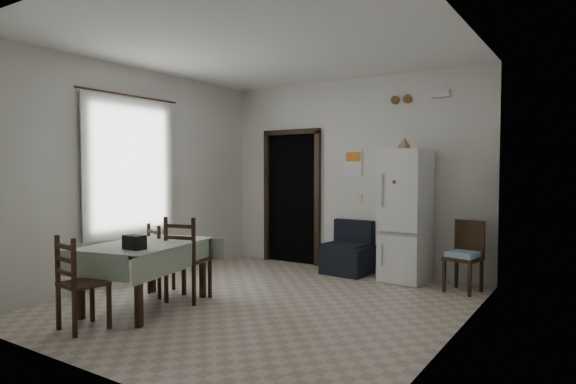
% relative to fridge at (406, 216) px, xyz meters
% --- Properties ---
extents(ground, '(4.50, 4.50, 0.00)m').
position_rel_fridge_xyz_m(ground, '(-0.98, -1.93, -0.90)').
color(ground, '#BFAF9C').
rests_on(ground, ground).
extents(ceiling, '(4.20, 4.50, 0.02)m').
position_rel_fridge_xyz_m(ceiling, '(-0.98, -1.93, 2.00)').
color(ceiling, white).
rests_on(ceiling, ground).
extents(wall_back, '(4.20, 0.02, 2.90)m').
position_rel_fridge_xyz_m(wall_back, '(-0.98, 0.32, 0.55)').
color(wall_back, silver).
rests_on(wall_back, ground).
extents(wall_front, '(4.20, 0.02, 2.90)m').
position_rel_fridge_xyz_m(wall_front, '(-0.98, -4.18, 0.55)').
color(wall_front, silver).
rests_on(wall_front, ground).
extents(wall_left, '(0.02, 4.50, 2.90)m').
position_rel_fridge_xyz_m(wall_left, '(-3.08, -1.93, 0.55)').
color(wall_left, silver).
rests_on(wall_left, ground).
extents(wall_right, '(0.02, 4.50, 2.90)m').
position_rel_fridge_xyz_m(wall_right, '(1.12, -1.93, 0.55)').
color(wall_right, silver).
rests_on(wall_right, ground).
extents(doorway, '(1.06, 0.52, 2.22)m').
position_rel_fridge_xyz_m(doorway, '(-2.03, 0.52, 0.16)').
color(doorway, black).
rests_on(doorway, ground).
extents(window_recess, '(0.10, 1.20, 1.60)m').
position_rel_fridge_xyz_m(window_recess, '(-3.13, -2.13, 0.65)').
color(window_recess, silver).
rests_on(window_recess, ground).
extents(curtain, '(0.02, 1.45, 1.85)m').
position_rel_fridge_xyz_m(curtain, '(-3.02, -2.13, 0.65)').
color(curtain, silver).
rests_on(curtain, ground).
extents(curtain_rod, '(0.02, 1.60, 0.02)m').
position_rel_fridge_xyz_m(curtain_rod, '(-3.01, -2.13, 1.60)').
color(curtain_rod, black).
rests_on(curtain_rod, ground).
extents(calendar, '(0.28, 0.02, 0.40)m').
position_rel_fridge_xyz_m(calendar, '(-0.93, 0.31, 0.72)').
color(calendar, white).
rests_on(calendar, ground).
extents(calendar_image, '(0.24, 0.01, 0.14)m').
position_rel_fridge_xyz_m(calendar_image, '(-0.93, 0.30, 0.82)').
color(calendar_image, orange).
rests_on(calendar_image, ground).
extents(light_switch, '(0.08, 0.02, 0.12)m').
position_rel_fridge_xyz_m(light_switch, '(-0.83, 0.31, 0.20)').
color(light_switch, beige).
rests_on(light_switch, ground).
extents(vent_left, '(0.12, 0.03, 0.12)m').
position_rel_fridge_xyz_m(vent_left, '(-0.28, 0.30, 1.62)').
color(vent_left, '#523B21').
rests_on(vent_left, ground).
extents(vent_right, '(0.12, 0.03, 0.12)m').
position_rel_fridge_xyz_m(vent_right, '(-0.10, 0.30, 1.62)').
color(vent_right, '#523B21').
rests_on(vent_right, ground).
extents(emergency_light, '(0.25, 0.07, 0.09)m').
position_rel_fridge_xyz_m(emergency_light, '(0.37, 0.28, 1.65)').
color(emergency_light, white).
rests_on(emergency_light, ground).
extents(fridge, '(0.62, 0.62, 1.80)m').
position_rel_fridge_xyz_m(fridge, '(0.00, 0.00, 0.00)').
color(fridge, white).
rests_on(fridge, ground).
extents(tan_cone, '(0.23, 0.23, 0.17)m').
position_rel_fridge_xyz_m(tan_cone, '(-0.03, -0.02, 0.98)').
color(tan_cone, tan).
rests_on(tan_cone, fridge).
extents(navy_seat, '(0.68, 0.66, 0.77)m').
position_rel_fridge_xyz_m(navy_seat, '(-0.88, -0.00, -0.51)').
color(navy_seat, black).
rests_on(navy_seat, ground).
extents(corner_chair, '(0.45, 0.45, 0.88)m').
position_rel_fridge_xyz_m(corner_chair, '(0.80, -0.18, -0.46)').
color(corner_chair, black).
rests_on(corner_chair, ground).
extents(dining_table, '(1.18, 1.54, 0.71)m').
position_rel_fridge_xyz_m(dining_table, '(-1.96, -2.79, -0.54)').
color(dining_table, '#93A78F').
rests_on(dining_table, ground).
extents(black_bag, '(0.22, 0.14, 0.14)m').
position_rel_fridge_xyz_m(black_bag, '(-1.72, -3.14, -0.11)').
color(black_bag, black).
rests_on(black_bag, dining_table).
extents(dining_chair_far_left, '(0.47, 0.47, 0.87)m').
position_rel_fridge_xyz_m(dining_chair_far_left, '(-2.20, -2.27, -0.47)').
color(dining_chair_far_left, black).
rests_on(dining_chair_far_left, ground).
extents(dining_chair_far_right, '(0.51, 0.51, 0.99)m').
position_rel_fridge_xyz_m(dining_chair_far_right, '(-1.78, -2.32, -0.41)').
color(dining_chair_far_right, black).
rests_on(dining_chair_far_right, ground).
extents(dining_chair_near_head, '(0.44, 0.44, 0.90)m').
position_rel_fridge_xyz_m(dining_chair_near_head, '(-1.87, -3.61, -0.45)').
color(dining_chair_near_head, black).
rests_on(dining_chair_near_head, ground).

